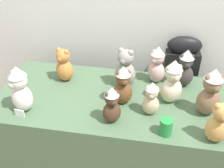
% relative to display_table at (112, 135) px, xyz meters
% --- Properties ---
extents(display_table, '(1.68, 0.78, 0.75)m').
position_rel_display_table_xyz_m(display_table, '(0.00, 0.00, 0.00)').
color(display_table, '#4C6B4C').
rests_on(display_table, ground_plane).
extents(instrument_case, '(0.29, 0.14, 1.03)m').
position_rel_display_table_xyz_m(instrument_case, '(0.50, 0.52, 0.15)').
color(instrument_case, black).
rests_on(instrument_case, ground_plane).
extents(teddy_bear_ginger, '(0.17, 0.15, 0.27)m').
position_rel_display_table_xyz_m(teddy_bear_ginger, '(-0.40, 0.17, 0.50)').
color(teddy_bear_ginger, '#D17F3D').
rests_on(teddy_bear_ginger, display_table).
extents(teddy_bear_chestnut, '(0.17, 0.16, 0.30)m').
position_rel_display_table_xyz_m(teddy_bear_chestnut, '(0.08, -0.04, 0.52)').
color(teddy_bear_chestnut, brown).
rests_on(teddy_bear_chestnut, display_table).
extents(teddy_bear_sand, '(0.12, 0.10, 0.25)m').
position_rel_display_table_xyz_m(teddy_bear_sand, '(0.28, -0.12, 0.50)').
color(teddy_bear_sand, '#CCB78E').
rests_on(teddy_bear_sand, display_table).
extents(teddy_bear_snow, '(0.20, 0.19, 0.34)m').
position_rel_display_table_xyz_m(teddy_bear_snow, '(-0.57, -0.23, 0.54)').
color(teddy_bear_snow, white).
rests_on(teddy_bear_snow, display_table).
extents(teddy_bear_cream, '(0.19, 0.18, 0.33)m').
position_rel_display_table_xyz_m(teddy_bear_cream, '(0.41, 0.04, 0.54)').
color(teddy_bear_cream, beige).
rests_on(teddy_bear_cream, display_table).
extents(teddy_bear_honey, '(0.15, 0.13, 0.28)m').
position_rel_display_table_xyz_m(teddy_bear_honey, '(0.68, -0.30, 0.51)').
color(teddy_bear_honey, tan).
rests_on(teddy_bear_honey, display_table).
extents(teddy_bear_ash, '(0.19, 0.18, 0.31)m').
position_rel_display_table_xyz_m(teddy_bear_ash, '(0.07, 0.17, 0.52)').
color(teddy_bear_ash, gray).
rests_on(teddy_bear_ash, display_table).
extents(teddy_bear_mocha, '(0.20, 0.18, 0.35)m').
position_rel_display_table_xyz_m(teddy_bear_mocha, '(0.65, -0.06, 0.55)').
color(teddy_bear_mocha, '#7F6047').
rests_on(teddy_bear_mocha, display_table).
extents(teddy_bear_cocoa, '(0.16, 0.15, 0.27)m').
position_rel_display_table_xyz_m(teddy_bear_cocoa, '(0.04, -0.24, 0.51)').
color(teddy_bear_cocoa, '#4C3323').
rests_on(teddy_bear_cocoa, display_table).
extents(teddy_bear_blush, '(0.18, 0.17, 0.30)m').
position_rel_display_table_xyz_m(teddy_bear_blush, '(0.30, 0.27, 0.52)').
color(teddy_bear_blush, beige).
rests_on(teddy_bear_blush, display_table).
extents(teddy_bear_charcoal, '(0.16, 0.14, 0.31)m').
position_rel_display_table_xyz_m(teddy_bear_charcoal, '(0.51, 0.25, 0.53)').
color(teddy_bear_charcoal, '#383533').
rests_on(teddy_bear_charcoal, display_table).
extents(party_cup_green, '(0.08, 0.08, 0.11)m').
position_rel_display_table_xyz_m(party_cup_green, '(0.39, -0.30, 0.43)').
color(party_cup_green, '#238C3D').
rests_on(party_cup_green, display_table).
extents(name_card_front_left, '(0.07, 0.01, 0.05)m').
position_rel_display_table_xyz_m(name_card_front_left, '(0.68, -0.30, 0.40)').
color(name_card_front_left, white).
rests_on(name_card_front_left, display_table).
extents(name_card_front_middle, '(0.07, 0.02, 0.05)m').
position_rel_display_table_xyz_m(name_card_front_middle, '(-0.57, -0.30, 0.40)').
color(name_card_front_middle, white).
rests_on(name_card_front_middle, display_table).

